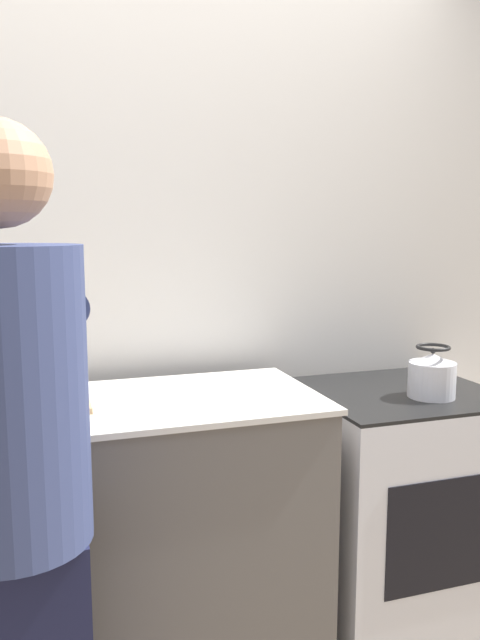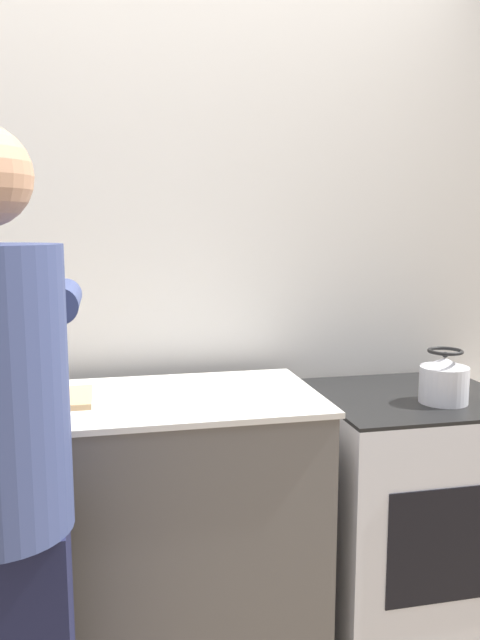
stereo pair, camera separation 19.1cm
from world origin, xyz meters
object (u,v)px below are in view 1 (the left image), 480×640
kettle (432,375)px  cutting_board (21,406)px  person (14,479)px  knife (3,404)px  oven (396,505)px

kettle → cutting_board: bearing=176.2°
person → knife: 0.50m
oven → kettle: kettle is taller
oven → person: 1.49m
person → kettle: 1.42m
cutting_board → kettle: (1.36, -0.09, 0.01)m
person → cutting_board: (0.01, 0.50, 0.03)m
person → oven: bearing=21.5°
cutting_board → knife: size_ratio=1.79×
person → kettle: (1.36, 0.41, 0.04)m
person → cutting_board: bearing=89.3°
person → kettle: bearing=16.6°
person → knife: (-0.04, 0.50, 0.04)m
oven → knife: (-1.35, -0.02, 0.52)m
kettle → person: bearing=-163.4°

